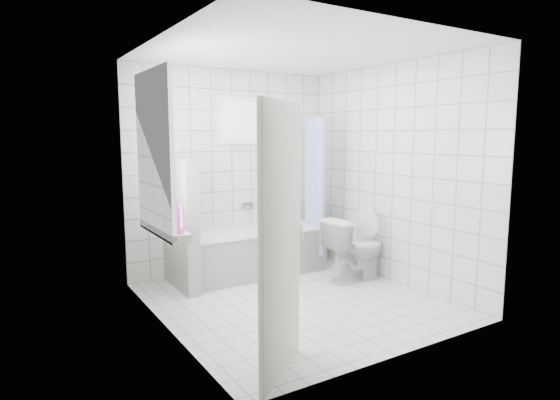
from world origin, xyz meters
TOP-DOWN VIEW (x-y plane):
  - ground at (0.00, 0.00)m, footprint 3.00×3.00m
  - ceiling at (0.00, 0.00)m, footprint 3.00×3.00m
  - wall_back at (0.00, 1.50)m, footprint 2.80×0.02m
  - wall_front at (0.00, -1.50)m, footprint 2.80×0.02m
  - wall_left at (-1.40, 0.00)m, footprint 0.02×3.00m
  - wall_right at (1.40, 0.00)m, footprint 0.02×3.00m
  - window_left at (-1.35, 0.30)m, footprint 0.01×0.90m
  - window_back at (0.10, 1.46)m, footprint 0.50×0.01m
  - window_sill at (-1.31, 0.30)m, footprint 0.18×1.02m
  - door at (-0.94, -1.23)m, footprint 0.65×0.53m
  - bathtub at (0.10, 1.12)m, footprint 1.82×0.77m
  - partition_wall at (-0.87, 1.07)m, footprint 0.15×0.85m
  - tiled_ledge at (1.16, 1.38)m, footprint 0.40×0.24m
  - toilet at (1.03, 0.22)m, footprint 0.77×0.44m
  - curtain_rod at (0.95, 1.10)m, footprint 0.02×0.80m
  - shower_curtain at (0.95, 0.97)m, footprint 0.14×0.48m
  - tub_faucet at (0.20, 1.46)m, footprint 0.18×0.06m
  - sill_bottles at (-1.30, 0.21)m, footprint 0.19×0.81m
  - ledge_bottles at (1.18, 1.33)m, footprint 0.15×0.16m

SIDE VIEW (x-z plane):
  - ground at x=0.00m, z-range 0.00..0.00m
  - tiled_ledge at x=1.16m, z-range 0.00..0.55m
  - bathtub at x=0.10m, z-range 0.00..0.58m
  - toilet at x=1.03m, z-range 0.00..0.78m
  - ledge_bottles at x=1.18m, z-range 0.54..0.80m
  - partition_wall at x=-0.87m, z-range 0.00..1.50m
  - tub_faucet at x=0.20m, z-range 0.82..0.88m
  - window_sill at x=-1.31m, z-range 0.82..0.90m
  - door at x=-0.94m, z-range 0.00..2.00m
  - sill_bottles at x=-1.30m, z-range 0.86..1.19m
  - shower_curtain at x=0.95m, z-range 0.21..1.99m
  - wall_back at x=0.00m, z-range 0.00..2.60m
  - wall_front at x=0.00m, z-range 0.00..2.60m
  - wall_left at x=-1.40m, z-range 0.00..2.60m
  - wall_right at x=1.40m, z-range 0.00..2.60m
  - window_left at x=-1.35m, z-range 0.90..2.30m
  - window_back at x=0.10m, z-range 1.70..2.20m
  - curtain_rod at x=0.95m, z-range 1.99..2.01m
  - ceiling at x=0.00m, z-range 2.60..2.60m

